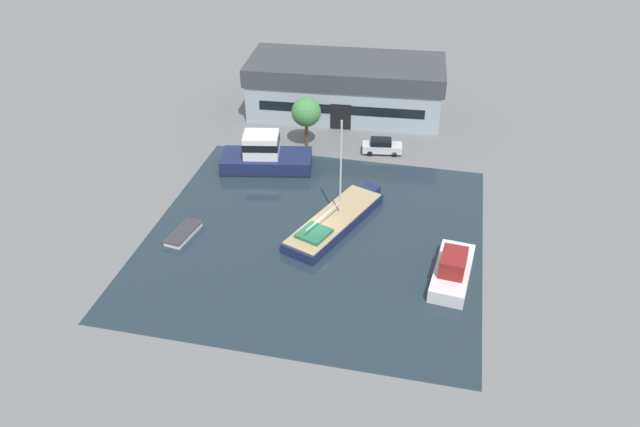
# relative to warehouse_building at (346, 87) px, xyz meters

# --- Properties ---
(ground_plane) EXTENTS (440.00, 440.00, 0.00)m
(ground_plane) POSITION_rel_warehouse_building_xyz_m (2.20, -26.45, -3.31)
(ground_plane) COLOR slate
(water_canal) EXTENTS (28.95, 29.13, 0.01)m
(water_canal) POSITION_rel_warehouse_building_xyz_m (2.20, -26.45, -3.30)
(water_canal) COLOR #1E2D38
(water_canal) RESTS_ON ground
(warehouse_building) EXTENTS (23.84, 11.56, 6.53)m
(warehouse_building) POSITION_rel_warehouse_building_xyz_m (0.00, 0.00, 0.00)
(warehouse_building) COLOR #99A8B2
(warehouse_building) RESTS_ON ground
(quay_tree_near_building) EXTENTS (3.20, 3.20, 5.67)m
(quay_tree_near_building) POSITION_rel_warehouse_building_xyz_m (-2.53, -9.74, 0.73)
(quay_tree_near_building) COLOR brown
(quay_tree_near_building) RESTS_ON ground
(parked_car) EXTENTS (4.45, 2.33, 1.65)m
(parked_car) POSITION_rel_warehouse_building_xyz_m (5.84, -9.68, -2.48)
(parked_car) COLOR silver
(parked_car) RESTS_ON ground
(sailboat_moored) EXTENTS (7.44, 13.05, 10.11)m
(sailboat_moored) POSITION_rel_warehouse_building_xyz_m (3.64, -24.47, -2.74)
(sailboat_moored) COLOR #19234C
(sailboat_moored) RESTS_ON water_canal
(motor_cruiser) EXTENTS (10.00, 5.85, 3.84)m
(motor_cruiser) POSITION_rel_warehouse_building_xyz_m (-5.59, -15.49, -1.93)
(motor_cruiser) COLOR #19234C
(motor_cruiser) RESTS_ON water_canal
(small_dinghy) EXTENTS (2.26, 4.31, 0.52)m
(small_dinghy) POSITION_rel_warehouse_building_xyz_m (-9.12, -28.84, -3.04)
(small_dinghy) COLOR white
(small_dinghy) RESTS_ON water_canal
(cabin_boat) EXTENTS (3.46, 7.32, 2.66)m
(cabin_boat) POSITION_rel_warehouse_building_xyz_m (14.21, -29.84, -2.37)
(cabin_boat) COLOR silver
(cabin_boat) RESTS_ON water_canal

